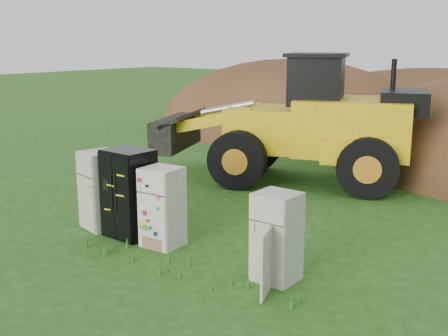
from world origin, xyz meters
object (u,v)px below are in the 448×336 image
at_px(fridge_sticker, 163,207).
at_px(wheel_loader, 283,118).
at_px(fridge_open_door, 277,237).
at_px(fridge_black_side, 129,193).
at_px(fridge_leftmost, 102,190).

bearing_deg(fridge_sticker, wheel_loader, 94.23).
bearing_deg(fridge_open_door, fridge_black_side, 179.78).
bearing_deg(fridge_black_side, fridge_sticker, 1.15).
distance_m(fridge_black_side, wheel_loader, 6.49).
relative_size(fridge_black_side, fridge_sticker, 1.15).
height_order(fridge_open_door, wheel_loader, wheel_loader).
bearing_deg(fridge_sticker, fridge_open_door, -5.37).
distance_m(fridge_sticker, fridge_open_door, 2.85).
distance_m(fridge_leftmost, fridge_sticker, 1.93).
bearing_deg(fridge_open_door, fridge_leftmost, -179.98).
bearing_deg(wheel_loader, fridge_black_side, -111.50).
bearing_deg(fridge_sticker, fridge_black_side, 174.31).
relative_size(fridge_leftmost, fridge_black_side, 0.92).
xyz_separation_m(fridge_leftmost, fridge_black_side, (0.91, 0.01, 0.07)).
relative_size(fridge_open_door, wheel_loader, 0.20).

